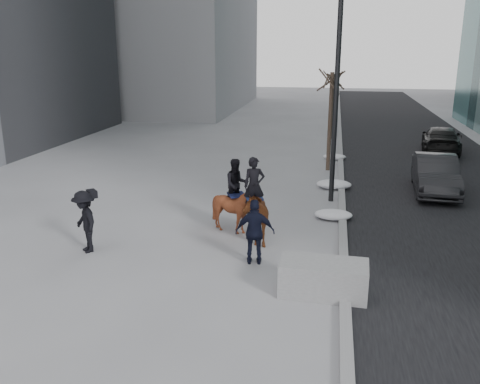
% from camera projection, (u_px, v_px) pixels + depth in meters
% --- Properties ---
extents(ground, '(120.00, 120.00, 0.00)m').
position_uv_depth(ground, '(232.00, 256.00, 13.89)').
color(ground, gray).
rests_on(ground, ground).
extents(road, '(8.00, 90.00, 0.01)m').
position_uv_depth(road, '(434.00, 178.00, 22.13)').
color(road, black).
rests_on(road, ground).
extents(curb, '(0.25, 90.00, 0.12)m').
position_uv_depth(curb, '(341.00, 173.00, 22.81)').
color(curb, gray).
rests_on(curb, ground).
extents(planter, '(2.04, 1.09, 0.80)m').
position_uv_depth(planter, '(323.00, 278.00, 11.69)').
color(planter, gray).
rests_on(planter, ground).
extents(car_near, '(1.83, 4.49, 1.45)m').
position_uv_depth(car_near, '(435.00, 174.00, 19.83)').
color(car_near, black).
rests_on(car_near, ground).
extents(car_far, '(2.62, 5.01, 1.38)m').
position_uv_depth(car_far, '(441.00, 139.00, 27.40)').
color(car_far, black).
rests_on(car_far, ground).
extents(tree_near, '(1.20, 1.20, 4.93)m').
position_uv_depth(tree_near, '(330.00, 117.00, 22.92)').
color(tree_near, '#33291E').
rests_on(tree_near, ground).
extents(tree_far, '(1.20, 1.20, 4.37)m').
position_uv_depth(tree_far, '(332.00, 103.00, 30.95)').
color(tree_far, '#372B20').
rests_on(tree_far, ground).
extents(mounted_left, '(1.42, 2.09, 2.47)m').
position_uv_depth(mounted_left, '(253.00, 210.00, 14.85)').
color(mounted_left, '#48190E').
rests_on(mounted_left, ground).
extents(mounted_right, '(1.67, 1.74, 2.29)m').
position_uv_depth(mounted_right, '(236.00, 204.00, 15.46)').
color(mounted_right, '#522510').
rests_on(mounted_right, ground).
extents(feeder, '(1.08, 0.92, 1.75)m').
position_uv_depth(feeder, '(255.00, 232.00, 13.23)').
color(feeder, black).
rests_on(feeder, ground).
extents(camera_crew, '(1.25, 1.27, 1.75)m').
position_uv_depth(camera_crew, '(85.00, 221.00, 14.01)').
color(camera_crew, black).
rests_on(camera_crew, ground).
extents(lamppost, '(0.25, 2.26, 9.09)m').
position_uv_depth(lamppost, '(338.00, 63.00, 17.33)').
color(lamppost, black).
rests_on(lamppost, ground).
extents(snow_piles, '(1.40, 14.77, 0.35)m').
position_uv_depth(snow_piles, '(334.00, 196.00, 18.88)').
color(snow_piles, silver).
rests_on(snow_piles, ground).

